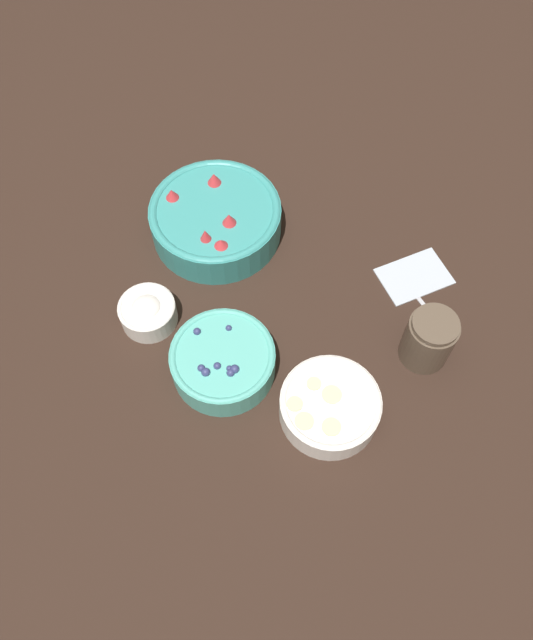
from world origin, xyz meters
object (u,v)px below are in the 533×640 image
at_px(bowl_strawberries, 216,218).
at_px(bowl_blueberries, 223,360).
at_px(bowl_bananas, 330,406).
at_px(jar_chocolate, 429,340).
at_px(bowl_cream, 148,311).

distance_m(bowl_strawberries, bowl_blueberries, 0.30).
xyz_separation_m(bowl_bananas, jar_chocolate, (-0.17, -0.12, 0.02)).
bearing_deg(bowl_bananas, bowl_strawberries, -60.39).
relative_size(bowl_bananas, bowl_cream, 1.63).
bearing_deg(bowl_bananas, bowl_cream, -28.36).
xyz_separation_m(bowl_strawberries, bowl_bananas, (-0.21, 0.38, -0.01)).
xyz_separation_m(bowl_blueberries, bowl_cream, (0.14, -0.10, -0.01)).
bearing_deg(bowl_strawberries, bowl_blueberries, 96.27).
bearing_deg(bowl_strawberries, jar_chocolate, 145.93).
relative_size(bowl_strawberries, jar_chocolate, 2.32).
height_order(bowl_strawberries, bowl_blueberries, bowl_strawberries).
height_order(bowl_strawberries, bowl_bananas, bowl_strawberries).
bearing_deg(bowl_cream, bowl_blueberries, 145.36).
relative_size(bowl_blueberries, jar_chocolate, 1.64).
distance_m(bowl_blueberries, bowl_bananas, 0.20).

